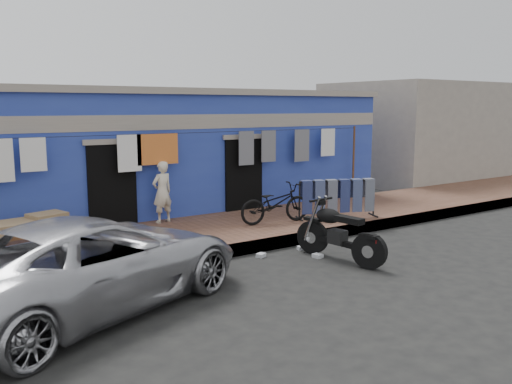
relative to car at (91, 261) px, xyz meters
name	(u,v)px	position (x,y,z in m)	size (l,w,h in m)	color
ground	(318,269)	(3.99, -0.38, -0.70)	(80.00, 80.00, 0.00)	black
sidewalk	(231,231)	(3.99, 2.62, -0.58)	(28.00, 3.00, 0.25)	brown
curb	(268,244)	(3.99, 1.17, -0.58)	(28.00, 0.10, 0.25)	gray
building	(157,150)	(3.98, 6.61, 0.98)	(12.20, 5.20, 3.36)	#263899
neighbor_right	(415,132)	(14.99, 6.62, 1.20)	(6.00, 5.00, 3.80)	#9E9384
clothesline	(193,154)	(3.70, 3.87, 1.10)	(10.06, 0.06, 2.10)	brown
car	(91,261)	(0.00, 0.00, 0.00)	(2.27, 4.99, 1.41)	silver
seated_person	(162,192)	(2.86, 3.82, 0.26)	(0.51, 0.34, 1.42)	beige
bicycle	(275,199)	(4.98, 2.30, 0.11)	(0.61, 1.73, 1.12)	black
motorcycle	(340,231)	(4.66, -0.21, -0.13)	(0.82, 1.82, 1.14)	black
charpoy	(29,233)	(-0.21, 3.09, -0.15)	(1.87, 1.08, 0.60)	brown
jeans_rack	(337,198)	(6.57, 1.93, 0.03)	(2.01, 1.11, 0.96)	black
litter_a	(261,255)	(3.56, 0.82, -0.66)	(0.18, 0.14, 0.08)	silver
litter_b	(300,248)	(4.54, 0.82, -0.67)	(0.15, 0.11, 0.07)	silver
litter_c	(318,256)	(4.46, 0.18, -0.67)	(0.18, 0.15, 0.07)	silver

